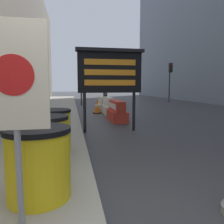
# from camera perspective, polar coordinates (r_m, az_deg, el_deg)

# --- Properties ---
(bare_tree) EXTENTS (1.70, 1.82, 3.32)m
(bare_tree) POSITION_cam_1_polar(r_m,az_deg,el_deg) (10.27, -23.00, 7.61)
(bare_tree) COLOR #4C3D2D
(bare_tree) RESTS_ON sidewalk_left
(barrel_drum_foreground) EXTENTS (0.78, 0.78, 0.87)m
(barrel_drum_foreground) POSITION_cam_1_polar(r_m,az_deg,el_deg) (2.84, -18.62, -12.47)
(barrel_drum_foreground) COLOR yellow
(barrel_drum_foreground) RESTS_ON sidewalk_left
(barrel_drum_middle) EXTENTS (0.78, 0.78, 0.87)m
(barrel_drum_middle) POSITION_cam_1_polar(r_m,az_deg,el_deg) (3.83, -17.07, -7.43)
(barrel_drum_middle) COLOR yellow
(barrel_drum_middle) RESTS_ON sidewalk_left
(barrel_drum_back) EXTENTS (0.78, 0.78, 0.87)m
(barrel_drum_back) POSITION_cam_1_polar(r_m,az_deg,el_deg) (4.83, -15.24, -4.46)
(barrel_drum_back) COLOR yellow
(barrel_drum_back) RESTS_ON sidewalk_left
(warning_sign) EXTENTS (0.61, 0.08, 1.95)m
(warning_sign) POSITION_cam_1_polar(r_m,az_deg,el_deg) (2.16, -24.15, 5.42)
(warning_sign) COLOR gray
(warning_sign) RESTS_ON sidewalk_left
(message_board) EXTENTS (2.21, 0.36, 2.71)m
(message_board) POSITION_cam_1_polar(r_m,az_deg,el_deg) (7.25, -0.60, 10.43)
(message_board) COLOR black
(message_board) RESTS_ON ground_plane
(jersey_barrier_red_striped) EXTENTS (0.65, 1.80, 0.89)m
(jersey_barrier_red_striped) POSITION_cam_1_polar(r_m,az_deg,el_deg) (9.64, 1.28, 0.03)
(jersey_barrier_red_striped) COLOR red
(jersey_barrier_red_striped) RESTS_ON ground_plane
(jersey_barrier_white) EXTENTS (0.51, 2.01, 0.92)m
(jersey_barrier_white) POSITION_cam_1_polar(r_m,az_deg,el_deg) (11.85, -0.97, 1.37)
(jersey_barrier_white) COLOR silver
(jersey_barrier_white) RESTS_ON ground_plane
(jersey_barrier_cream) EXTENTS (0.63, 1.77, 0.83)m
(jersey_barrier_cream) POSITION_cam_1_polar(r_m,az_deg,el_deg) (13.86, -2.38, 1.98)
(jersey_barrier_cream) COLOR beige
(jersey_barrier_cream) RESTS_ON ground_plane
(traffic_cone_near) EXTENTS (0.44, 0.44, 0.79)m
(traffic_cone_near) POSITION_cam_1_polar(r_m,az_deg,el_deg) (12.30, -3.93, 1.47)
(traffic_cone_near) COLOR black
(traffic_cone_near) RESTS_ON ground_plane
(traffic_light_near_curb) EXTENTS (0.28, 0.44, 3.68)m
(traffic_light_near_curb) POSITION_cam_1_polar(r_m,az_deg,el_deg) (17.29, -8.11, 10.54)
(traffic_light_near_curb) COLOR #2D2D30
(traffic_light_near_curb) RESTS_ON ground_plane
(traffic_light_far_side) EXTENTS (0.28, 0.45, 3.61)m
(traffic_light_far_side) POSITION_cam_1_polar(r_m,az_deg,el_deg) (20.96, 14.95, 9.57)
(traffic_light_far_side) COLOR #2D2D30
(traffic_light_far_side) RESTS_ON ground_plane
(pedestrian_worker) EXTENTS (0.37, 0.50, 1.69)m
(pedestrian_worker) POSITION_cam_1_polar(r_m,az_deg,el_deg) (16.35, -1.77, 4.92)
(pedestrian_worker) COLOR #23283D
(pedestrian_worker) RESTS_ON ground_plane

